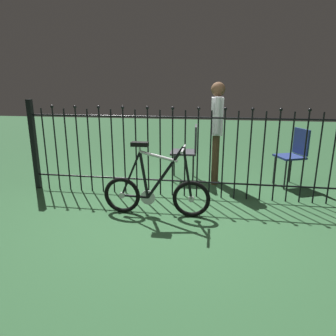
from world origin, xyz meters
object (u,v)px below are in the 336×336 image
(chair_navy, at_px, (295,152))
(bicycle, at_px, (156,191))
(chair_charcoal, at_px, (189,147))
(person_visitor, at_px, (217,125))

(chair_navy, bearing_deg, bicycle, -142.99)
(bicycle, bearing_deg, chair_charcoal, 80.31)
(chair_charcoal, height_order, chair_navy, chair_charcoal)
(bicycle, height_order, chair_charcoal, same)
(chair_charcoal, bearing_deg, bicycle, -99.69)
(bicycle, distance_m, chair_charcoal, 1.52)
(chair_charcoal, bearing_deg, person_visitor, -15.67)
(person_visitor, bearing_deg, chair_charcoal, 164.33)
(chair_charcoal, distance_m, chair_navy, 1.62)
(bicycle, xyz_separation_m, chair_navy, (1.87, 1.41, 0.24))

